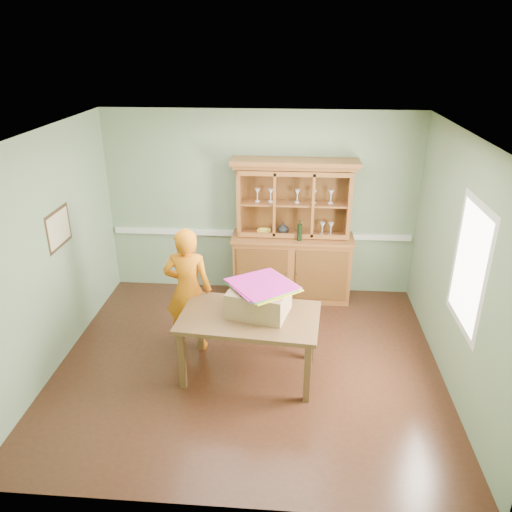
# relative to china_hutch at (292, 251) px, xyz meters

# --- Properties ---
(floor) EXTENTS (4.50, 4.50, 0.00)m
(floor) POSITION_rel_china_hutch_xyz_m (-0.48, -1.77, -0.73)
(floor) COLOR #432315
(floor) RESTS_ON ground
(ceiling) EXTENTS (4.50, 4.50, 0.00)m
(ceiling) POSITION_rel_china_hutch_xyz_m (-0.48, -1.77, 1.97)
(ceiling) COLOR white
(ceiling) RESTS_ON wall_back
(wall_back) EXTENTS (4.50, 0.00, 4.50)m
(wall_back) POSITION_rel_china_hutch_xyz_m (-0.48, 0.23, 0.62)
(wall_back) COLOR gray
(wall_back) RESTS_ON floor
(wall_left) EXTENTS (0.00, 4.00, 4.00)m
(wall_left) POSITION_rel_china_hutch_xyz_m (-2.73, -1.77, 0.62)
(wall_left) COLOR gray
(wall_left) RESTS_ON floor
(wall_right) EXTENTS (0.00, 4.00, 4.00)m
(wall_right) POSITION_rel_china_hutch_xyz_m (1.77, -1.77, 0.62)
(wall_right) COLOR gray
(wall_right) RESTS_ON floor
(wall_front) EXTENTS (4.50, 0.00, 4.50)m
(wall_front) POSITION_rel_china_hutch_xyz_m (-0.48, -3.77, 0.62)
(wall_front) COLOR gray
(wall_front) RESTS_ON floor
(chair_rail) EXTENTS (4.41, 0.05, 0.08)m
(chair_rail) POSITION_rel_china_hutch_xyz_m (-0.48, 0.21, 0.17)
(chair_rail) COLOR silver
(chair_rail) RESTS_ON wall_back
(framed_map) EXTENTS (0.03, 0.60, 0.46)m
(framed_map) POSITION_rel_china_hutch_xyz_m (-2.71, -1.47, 0.82)
(framed_map) COLOR #362415
(framed_map) RESTS_ON wall_left
(window_panel) EXTENTS (0.03, 0.96, 1.36)m
(window_panel) POSITION_rel_china_hutch_xyz_m (1.75, -2.07, 0.77)
(window_panel) COLOR silver
(window_panel) RESTS_ON wall_right
(china_hutch) EXTENTS (1.75, 0.58, 2.06)m
(china_hutch) POSITION_rel_china_hutch_xyz_m (0.00, 0.00, 0.00)
(china_hutch) COLOR brown
(china_hutch) RESTS_ON floor
(dining_table) EXTENTS (1.61, 1.05, 0.76)m
(dining_table) POSITION_rel_china_hutch_xyz_m (-0.45, -1.94, -0.05)
(dining_table) COLOR brown
(dining_table) RESTS_ON floor
(cardboard_box) EXTENTS (0.73, 0.64, 0.29)m
(cardboard_box) POSITION_rel_china_hutch_xyz_m (-0.35, -1.87, 0.18)
(cardboard_box) COLOR #A38054
(cardboard_box) RESTS_ON dining_table
(kite_stack) EXTENTS (0.84, 0.84, 0.05)m
(kite_stack) POSITION_rel_china_hutch_xyz_m (-0.31, -1.83, 0.36)
(kite_stack) COLOR yellow
(kite_stack) RESTS_ON cardboard_box
(person) EXTENTS (0.58, 0.38, 1.59)m
(person) POSITION_rel_china_hutch_xyz_m (-1.23, -1.46, 0.07)
(person) COLOR orange
(person) RESTS_ON floor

